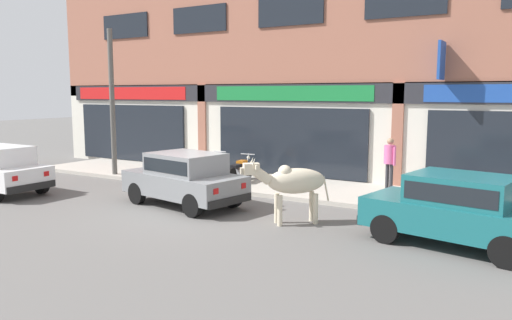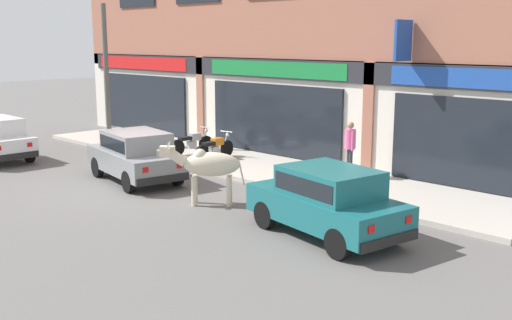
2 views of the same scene
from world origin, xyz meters
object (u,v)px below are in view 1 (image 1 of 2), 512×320
object	(u,v)px
cow	(292,182)
car_2	(458,207)
motorcycle_0	(210,167)
pedestrian	(390,158)
motorcycle_1	(240,170)
utility_pole	(112,103)
car_0	(185,176)

from	to	relation	value
cow	car_2	bearing A→B (deg)	1.66
motorcycle_0	pedestrian	size ratio (longest dim) A/B	1.13
motorcycle_1	motorcycle_0	bearing A→B (deg)	173.74
car_2	pedestrian	distance (m)	5.17
motorcycle_0	cow	bearing A→B (deg)	-35.89
car_2	pedestrian	world-z (taller)	pedestrian
pedestrian	utility_pole	size ratio (longest dim) A/B	0.31
cow	pedestrian	world-z (taller)	pedestrian
utility_pole	motorcycle_1	bearing A→B (deg)	11.77
car_0	car_2	world-z (taller)	same
car_0	utility_pole	distance (m)	5.92
car_0	utility_pole	bearing A→B (deg)	155.71
car_0	motorcycle_0	size ratio (longest dim) A/B	2.09
cow	pedestrian	xyz separation A→B (m)	(1.00, 4.54, 0.11)
car_2	motorcycle_0	world-z (taller)	car_2
cow	motorcycle_0	size ratio (longest dim) A/B	0.95
pedestrian	utility_pole	world-z (taller)	utility_pole
car_0	utility_pole	size ratio (longest dim) A/B	0.73
cow	car_2	distance (m)	3.64
car_2	motorcycle_0	distance (m)	9.36
utility_pole	car_2	bearing A→B (deg)	-11.18
car_0	utility_pole	world-z (taller)	utility_pole
motorcycle_0	utility_pole	bearing A→B (deg)	-161.55
motorcycle_0	pedestrian	xyz separation A→B (m)	(6.03, 0.90, 0.60)
motorcycle_0	pedestrian	bearing A→B (deg)	8.49
cow	motorcycle_1	distance (m)	5.10
pedestrian	utility_pole	bearing A→B (deg)	-167.80
car_0	pedestrian	bearing A→B (deg)	44.98
car_0	motorcycle_0	world-z (taller)	car_0
motorcycle_0	car_0	bearing A→B (deg)	-64.11
motorcycle_1	pedestrian	distance (m)	4.83
pedestrian	utility_pole	xyz separation A→B (m)	(-9.46, -2.05, 1.60)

